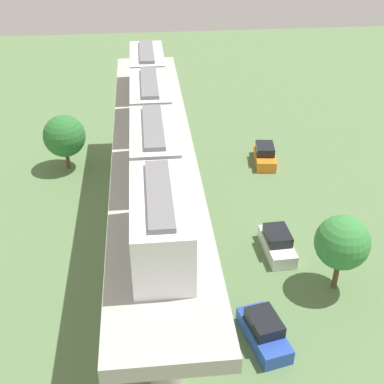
{
  "coord_description": "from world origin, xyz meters",
  "views": [
    {
      "loc": [
        -0.49,
        -30.11,
        23.63
      ],
      "look_at": [
        2.5,
        -0.88,
        5.2
      ],
      "focal_mm": 47.88,
      "sensor_mm": 36.0,
      "label": 1
    }
  ],
  "objects_px": {
    "parked_car_blue": "(264,332)",
    "parked_car_white": "(277,243)",
    "tree_near_viaduct": "(342,243)",
    "tree_mid_lot": "(64,136)",
    "train": "(152,126)",
    "parked_car_orange": "(265,155)"
  },
  "relations": [
    {
      "from": "train",
      "to": "parked_car_white",
      "type": "bearing_deg",
      "value": -3.56
    },
    {
      "from": "parked_car_orange",
      "to": "tree_near_viaduct",
      "type": "xyz_separation_m",
      "value": [
        0.81,
        -17.54,
        2.98
      ]
    },
    {
      "from": "tree_near_viaduct",
      "to": "tree_mid_lot",
      "type": "xyz_separation_m",
      "value": [
        -19.34,
        18.38,
        -0.45
      ]
    },
    {
      "from": "parked_car_blue",
      "to": "tree_near_viaduct",
      "type": "height_order",
      "value": "tree_near_viaduct"
    },
    {
      "from": "tree_near_viaduct",
      "to": "tree_mid_lot",
      "type": "height_order",
      "value": "tree_near_viaduct"
    },
    {
      "from": "tree_near_viaduct",
      "to": "tree_mid_lot",
      "type": "bearing_deg",
      "value": 136.46
    },
    {
      "from": "parked_car_blue",
      "to": "parked_car_orange",
      "type": "distance_m",
      "value": 22.17
    },
    {
      "from": "tree_near_viaduct",
      "to": "parked_car_white",
      "type": "bearing_deg",
      "value": 125.49
    },
    {
      "from": "train",
      "to": "parked_car_blue",
      "type": "xyz_separation_m",
      "value": [
        5.85,
        -8.71,
        -9.46
      ]
    },
    {
      "from": "train",
      "to": "tree_mid_lot",
      "type": "distance_m",
      "value": 17.23
    },
    {
      "from": "train",
      "to": "parked_car_white",
      "type": "relative_size",
      "value": 6.42
    },
    {
      "from": "parked_car_orange",
      "to": "tree_near_viaduct",
      "type": "relative_size",
      "value": 0.8
    },
    {
      "from": "train",
      "to": "tree_mid_lot",
      "type": "bearing_deg",
      "value": 119.42
    },
    {
      "from": "train",
      "to": "parked_car_blue",
      "type": "distance_m",
      "value": 14.12
    },
    {
      "from": "tree_mid_lot",
      "to": "train",
      "type": "bearing_deg",
      "value": -60.58
    },
    {
      "from": "tree_mid_lot",
      "to": "parked_car_blue",
      "type": "bearing_deg",
      "value": -58.79
    },
    {
      "from": "parked_car_white",
      "to": "train",
      "type": "bearing_deg",
      "value": 173.89
    },
    {
      "from": "train",
      "to": "parked_car_white",
      "type": "distance_m",
      "value": 12.84
    },
    {
      "from": "parked_car_blue",
      "to": "parked_car_white",
      "type": "xyz_separation_m",
      "value": [
        2.82,
        8.17,
        0.0
      ]
    },
    {
      "from": "parked_car_white",
      "to": "tree_near_viaduct",
      "type": "relative_size",
      "value": 0.78
    },
    {
      "from": "parked_car_orange",
      "to": "tree_mid_lot",
      "type": "distance_m",
      "value": 18.73
    },
    {
      "from": "parked_car_blue",
      "to": "tree_mid_lot",
      "type": "distance_m",
      "value": 26.38
    }
  ]
}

